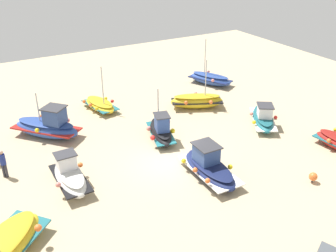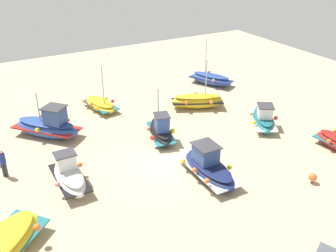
# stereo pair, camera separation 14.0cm
# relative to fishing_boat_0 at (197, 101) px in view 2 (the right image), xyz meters

# --- Properties ---
(ground_plane) EXTENTS (50.25, 50.25, 0.00)m
(ground_plane) POSITION_rel_fishing_boat_0_xyz_m (5.85, 5.78, -0.57)
(ground_plane) COLOR tan
(fishing_boat_0) EXTENTS (4.23, 3.04, 3.83)m
(fishing_boat_0) POSITION_rel_fishing_boat_0_xyz_m (0.00, 0.00, 0.00)
(fishing_boat_0) COLOR gold
(fishing_boat_0) RESTS_ON ground_plane
(fishing_boat_1) EXTENTS (1.86, 3.65, 1.78)m
(fishing_boat_1) POSITION_rel_fishing_boat_0_xyz_m (11.49, 5.20, 0.02)
(fishing_boat_1) COLOR white
(fishing_boat_1) RESTS_ON ground_plane
(fishing_boat_2) EXTENTS (4.33, 4.59, 3.06)m
(fishing_boat_2) POSITION_rel_fishing_boat_0_xyz_m (11.10, -0.96, 0.15)
(fishing_boat_2) COLOR #2D4C9E
(fishing_boat_2) RESTS_ON ground_plane
(fishing_boat_4) EXTENTS (2.19, 4.29, 1.83)m
(fishing_boat_4) POSITION_rel_fishing_boat_0_xyz_m (4.57, 8.11, 0.02)
(fishing_boat_4) COLOR navy
(fishing_boat_4) RESTS_ON ground_plane
(fishing_boat_5) EXTENTS (2.22, 3.82, 3.29)m
(fishing_boat_5) POSITION_rel_fishing_boat_0_xyz_m (4.82, 3.05, 0.04)
(fishing_boat_5) COLOR black
(fishing_boat_5) RESTS_ON ground_plane
(fishing_boat_6) EXTENTS (3.35, 4.12, 1.64)m
(fishing_boat_6) POSITION_rel_fishing_boat_0_xyz_m (-2.41, 4.73, -0.04)
(fishing_boat_6) COLOR #1E6670
(fishing_boat_6) RESTS_ON ground_plane
(fishing_boat_7) EXTENTS (2.12, 3.58, 3.58)m
(fishing_boat_7) POSITION_rel_fishing_boat_0_xyz_m (6.58, -3.37, -0.18)
(fishing_boat_7) COLOR gold
(fishing_boat_7) RESTS_ON ground_plane
(fishing_boat_8) EXTENTS (3.11, 4.17, 4.05)m
(fishing_boat_8) POSITION_rel_fishing_boat_0_xyz_m (-3.85, -3.68, -0.06)
(fishing_boat_8) COLOR #2D4C9E
(fishing_boat_8) RESTS_ON ground_plane
(person_walking) EXTENTS (0.32, 0.32, 1.68)m
(person_walking) POSITION_rel_fishing_boat_0_xyz_m (14.37, 2.66, 0.39)
(person_walking) COLOR #2D2D38
(person_walking) RESTS_ON ground_plane
(mooring_buoy_0) EXTENTS (0.46, 0.46, 0.59)m
(mooring_buoy_0) POSITION_rel_fishing_boat_0_xyz_m (0.03, 11.39, -0.21)
(mooring_buoy_0) COLOR #3F3F42
(mooring_buoy_0) RESTS_ON ground_plane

